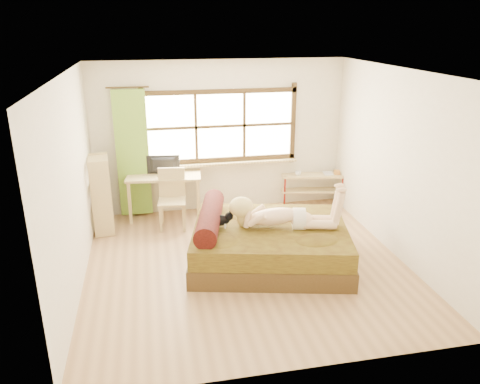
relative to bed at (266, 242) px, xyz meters
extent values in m
plane|color=#9E754C|center=(-0.30, -0.04, -0.30)|extent=(4.50, 4.50, 0.00)
plane|color=white|center=(-0.30, -0.04, 2.40)|extent=(4.50, 4.50, 0.00)
plane|color=silver|center=(-0.30, 2.21, 1.05)|extent=(4.50, 0.00, 4.50)
plane|color=silver|center=(-0.30, -2.29, 1.05)|extent=(4.50, 0.00, 4.50)
plane|color=silver|center=(-2.55, -0.04, 1.05)|extent=(0.00, 4.50, 4.50)
plane|color=silver|center=(1.95, -0.04, 1.05)|extent=(0.00, 4.50, 4.50)
cube|color=#FFEDBF|center=(-0.30, 2.21, 1.25)|extent=(2.60, 0.01, 1.30)
cube|color=tan|center=(-0.30, 2.13, 0.58)|extent=(2.80, 0.16, 0.04)
cube|color=#5B9328|center=(-1.85, 2.09, 0.85)|extent=(0.55, 0.10, 2.20)
cube|color=#33220F|center=(0.05, -0.01, -0.16)|extent=(2.54, 2.21, 0.28)
cube|color=#37230C|center=(0.05, -0.01, 0.11)|extent=(2.49, 2.17, 0.28)
cylinder|color=black|center=(-0.78, 0.18, 0.38)|extent=(0.64, 1.53, 0.31)
cube|color=tan|center=(-1.35, 1.91, 0.47)|extent=(1.33, 0.72, 0.04)
cube|color=tan|center=(-1.96, 1.74, 0.08)|extent=(0.06, 0.06, 0.76)
cube|color=tan|center=(-0.80, 1.62, 0.08)|extent=(0.06, 0.06, 0.76)
cube|color=tan|center=(-1.91, 2.21, 0.08)|extent=(0.06, 0.06, 0.76)
cube|color=tan|center=(-0.75, 2.08, 0.08)|extent=(0.06, 0.06, 0.76)
imported|color=black|center=(-1.35, 1.96, 0.66)|extent=(0.57, 0.13, 0.33)
cube|color=tan|center=(-1.25, 1.46, 0.17)|extent=(0.49, 0.49, 0.04)
cube|color=tan|center=(-1.23, 1.66, 0.44)|extent=(0.45, 0.09, 0.51)
cube|color=tan|center=(-1.46, 1.29, -0.08)|extent=(0.05, 0.05, 0.45)
cube|color=tan|center=(-1.08, 1.25, -0.08)|extent=(0.05, 0.05, 0.45)
cube|color=tan|center=(-1.42, 1.67, -0.08)|extent=(0.05, 0.05, 0.45)
cube|color=tan|center=(-1.04, 1.63, -0.08)|extent=(0.05, 0.05, 0.45)
cube|color=tan|center=(1.43, 2.03, 0.27)|extent=(1.22, 0.49, 0.04)
cube|color=tan|center=(1.43, 2.03, -0.02)|extent=(1.22, 0.49, 0.03)
cylinder|color=maroon|center=(0.87, 2.01, 0.00)|extent=(0.04, 0.04, 0.59)
cylinder|color=maroon|center=(1.94, 1.83, 0.00)|extent=(0.04, 0.04, 0.59)
cylinder|color=maroon|center=(0.91, 2.24, 0.00)|extent=(0.04, 0.04, 0.59)
cylinder|color=maroon|center=(1.98, 2.06, 0.00)|extent=(0.04, 0.04, 0.59)
cube|color=#B9782E|center=(1.87, 1.96, 0.33)|extent=(0.11, 0.11, 0.08)
imported|color=gray|center=(1.13, 2.03, 0.34)|extent=(0.13, 0.13, 0.09)
imported|color=gray|center=(1.63, 2.03, 0.30)|extent=(0.22, 0.27, 0.02)
cube|color=tan|center=(-2.38, 1.54, -0.25)|extent=(0.36, 0.55, 0.03)
cube|color=tan|center=(-2.38, 1.54, 0.15)|extent=(0.36, 0.55, 0.03)
cube|color=tan|center=(-2.38, 1.54, 0.54)|extent=(0.36, 0.55, 0.03)
cube|color=tan|center=(-2.38, 1.54, 0.94)|extent=(0.36, 0.55, 0.03)
cube|color=tan|center=(-2.36, 1.28, 0.34)|extent=(0.31, 0.06, 1.27)
cube|color=tan|center=(-2.41, 1.80, 0.34)|extent=(0.31, 0.06, 1.27)
camera|label=1|loc=(-1.57, -5.90, 2.99)|focal=35.00mm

